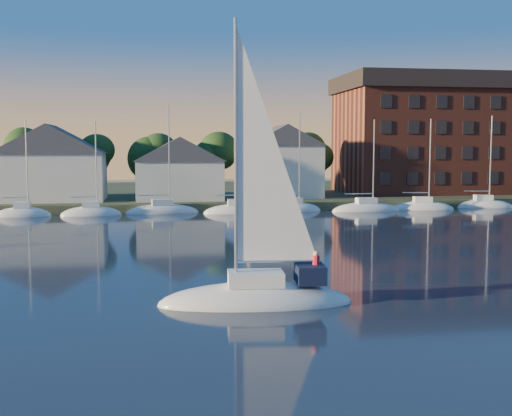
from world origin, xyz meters
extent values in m
plane|color=black|center=(0.00, 0.00, 0.00)|extent=(260.00, 260.00, 0.00)
cube|color=#2F3720|center=(0.00, 75.00, 0.00)|extent=(160.00, 50.00, 2.00)
cube|color=brown|center=(0.00, 52.00, 0.00)|extent=(120.00, 3.00, 1.00)
cube|color=beige|center=(-22.00, 58.00, 4.00)|extent=(13.00, 9.00, 6.00)
cube|color=beige|center=(-6.00, 57.00, 3.50)|extent=(11.00, 8.00, 5.00)
cube|color=beige|center=(8.00, 59.00, 4.50)|extent=(10.00, 8.00, 7.00)
cube|color=brown|center=(34.00, 65.00, 8.50)|extent=(30.00, 16.00, 15.00)
cube|color=black|center=(34.00, 65.00, 17.20)|extent=(31.00, 17.00, 2.40)
cylinder|color=#382919|center=(-26.00, 63.00, 2.75)|extent=(0.50, 0.50, 3.50)
sphere|color=#163613|center=(-26.00, 63.00, 7.20)|extent=(5.40, 5.40, 5.40)
cylinder|color=#382919|center=(-18.00, 63.00, 2.75)|extent=(0.50, 0.50, 3.50)
sphere|color=#163613|center=(-18.00, 63.00, 7.20)|extent=(5.40, 5.40, 5.40)
cylinder|color=#382919|center=(-10.00, 63.00, 2.75)|extent=(0.50, 0.50, 3.50)
sphere|color=#163613|center=(-10.00, 63.00, 7.20)|extent=(5.40, 5.40, 5.40)
cylinder|color=#382919|center=(-2.00, 63.00, 2.75)|extent=(0.50, 0.50, 3.50)
sphere|color=#163613|center=(-2.00, 63.00, 7.20)|extent=(5.40, 5.40, 5.40)
cylinder|color=#382919|center=(6.00, 63.00, 2.75)|extent=(0.50, 0.50, 3.50)
sphere|color=#163613|center=(6.00, 63.00, 7.20)|extent=(5.40, 5.40, 5.40)
cylinder|color=#382919|center=(14.00, 63.00, 2.75)|extent=(0.50, 0.50, 3.50)
sphere|color=#163613|center=(14.00, 63.00, 7.20)|extent=(5.40, 5.40, 5.40)
cylinder|color=#382919|center=(22.00, 63.00, 2.75)|extent=(0.50, 0.50, 3.50)
sphere|color=#163613|center=(22.00, 63.00, 7.20)|extent=(5.40, 5.40, 5.40)
cylinder|color=#382919|center=(30.00, 63.00, 2.75)|extent=(0.50, 0.50, 3.50)
sphere|color=#163613|center=(30.00, 63.00, 7.20)|extent=(5.40, 5.40, 5.40)
cylinder|color=#382919|center=(38.00, 63.00, 2.75)|extent=(0.50, 0.50, 3.50)
sphere|color=#163613|center=(38.00, 63.00, 7.20)|extent=(5.40, 5.40, 5.40)
ellipsoid|color=silver|center=(-24.00, 49.00, 0.00)|extent=(7.50, 2.40, 2.20)
cube|color=white|center=(-24.00, 49.00, 1.30)|extent=(2.10, 1.32, 0.70)
cylinder|color=#A5A8AD|center=(-23.25, 49.00, 5.95)|extent=(0.16, 0.16, 10.00)
cylinder|color=#A5A8AD|center=(-24.82, 49.00, 2.15)|extent=(3.15, 0.12, 0.12)
ellipsoid|color=silver|center=(-16.00, 49.00, 0.00)|extent=(7.50, 2.40, 2.20)
cube|color=white|center=(-16.00, 49.00, 1.30)|extent=(2.10, 1.32, 0.70)
cylinder|color=#A5A8AD|center=(-15.25, 49.00, 5.95)|extent=(0.16, 0.16, 10.00)
cylinder|color=#A5A8AD|center=(-16.82, 49.00, 2.15)|extent=(3.15, 0.12, 0.12)
ellipsoid|color=silver|center=(-8.00, 49.00, 0.00)|extent=(7.50, 2.40, 2.20)
cube|color=white|center=(-8.00, 49.00, 1.30)|extent=(2.10, 1.32, 0.70)
cylinder|color=#A5A8AD|center=(-7.25, 49.00, 5.95)|extent=(0.16, 0.16, 10.00)
cylinder|color=#A5A8AD|center=(-8.82, 49.00, 2.15)|extent=(3.15, 0.12, 0.12)
ellipsoid|color=silver|center=(0.00, 49.00, 0.00)|extent=(7.50, 2.40, 2.20)
cube|color=white|center=(0.00, 49.00, 1.30)|extent=(2.10, 1.32, 0.70)
cylinder|color=#A5A8AD|center=(0.75, 49.00, 5.95)|extent=(0.16, 0.16, 10.00)
cylinder|color=#A5A8AD|center=(-0.82, 49.00, 2.15)|extent=(3.15, 0.12, 0.12)
ellipsoid|color=silver|center=(8.00, 49.00, 0.00)|extent=(7.50, 2.40, 2.20)
cube|color=white|center=(8.00, 49.00, 1.30)|extent=(2.10, 1.32, 0.70)
cylinder|color=#A5A8AD|center=(8.75, 49.00, 5.95)|extent=(0.16, 0.16, 10.00)
cylinder|color=#A5A8AD|center=(7.17, 49.00, 2.15)|extent=(3.15, 0.12, 0.12)
ellipsoid|color=silver|center=(16.00, 49.00, 0.00)|extent=(7.50, 2.40, 2.20)
cube|color=white|center=(16.00, 49.00, 1.30)|extent=(2.10, 1.32, 0.70)
cylinder|color=#A5A8AD|center=(16.75, 49.00, 5.95)|extent=(0.16, 0.16, 10.00)
cylinder|color=#A5A8AD|center=(15.18, 49.00, 2.15)|extent=(3.15, 0.12, 0.12)
ellipsoid|color=silver|center=(24.00, 49.00, 0.00)|extent=(7.50, 2.40, 2.20)
cube|color=white|center=(24.00, 49.00, 1.30)|extent=(2.10, 1.32, 0.70)
cylinder|color=#A5A8AD|center=(24.75, 49.00, 5.95)|extent=(0.16, 0.16, 10.00)
cylinder|color=#A5A8AD|center=(23.18, 49.00, 2.15)|extent=(3.15, 0.12, 0.12)
ellipsoid|color=silver|center=(32.00, 49.00, 0.00)|extent=(7.50, 2.40, 2.20)
cube|color=white|center=(32.00, 49.00, 1.30)|extent=(2.10, 1.32, 0.70)
cylinder|color=#A5A8AD|center=(32.75, 49.00, 5.95)|extent=(0.16, 0.16, 10.00)
cylinder|color=#A5A8AD|center=(31.18, 49.00, 2.15)|extent=(3.15, 0.12, 0.12)
ellipsoid|color=silver|center=(-4.53, 4.22, 0.00)|extent=(9.96, 3.88, 2.20)
cube|color=white|center=(-4.53, 4.22, 1.30)|extent=(2.85, 1.93, 0.70)
cylinder|color=#A5A8AD|center=(-5.50, 4.29, 7.45)|extent=(0.16, 0.16, 13.00)
cylinder|color=#A5A8AD|center=(-3.46, 4.14, 2.15)|extent=(4.09, 0.43, 0.12)
cube|color=black|center=(-1.81, 4.01, 1.50)|extent=(1.54, 1.99, 0.90)
camera|label=1|loc=(-9.57, -26.71, 7.80)|focal=45.00mm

